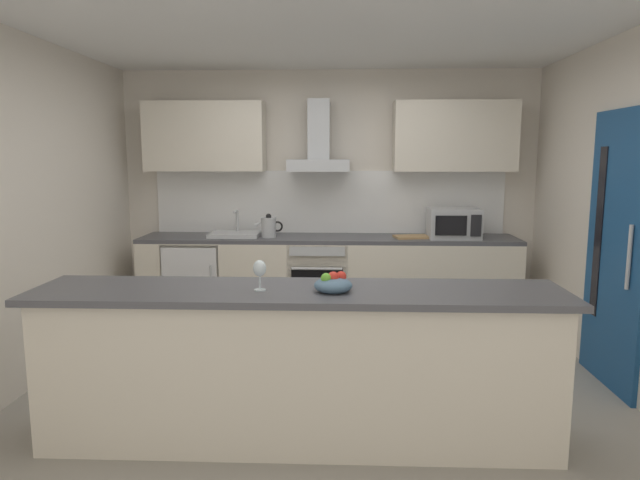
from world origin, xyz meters
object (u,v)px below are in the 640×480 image
(oven, at_px, (318,279))
(refrigerator, at_px, (197,282))
(range_hood, at_px, (319,149))
(chopping_board, at_px, (412,237))
(sink, at_px, (235,234))
(kettle, at_px, (269,227))
(microwave, at_px, (453,223))
(fruit_bowl, at_px, (333,284))
(wine_glass, at_px, (260,269))

(oven, relative_size, refrigerator, 0.94)
(oven, distance_m, range_hood, 1.33)
(refrigerator, bearing_deg, chopping_board, -0.55)
(refrigerator, bearing_deg, sink, 1.92)
(refrigerator, height_order, sink, sink)
(oven, height_order, sink, sink)
(range_hood, bearing_deg, refrigerator, -174.01)
(range_hood, bearing_deg, kettle, -161.92)
(microwave, relative_size, kettle, 1.73)
(refrigerator, xyz_separation_m, chopping_board, (2.20, -0.02, 0.49))
(oven, bearing_deg, microwave, -1.18)
(fruit_bowl, bearing_deg, chopping_board, 73.04)
(refrigerator, xyz_separation_m, sink, (0.41, 0.01, 0.50))
(kettle, bearing_deg, wine_glass, -83.72)
(microwave, height_order, range_hood, range_hood)
(sink, height_order, fruit_bowl, sink)
(sink, bearing_deg, wine_glass, -76.00)
(microwave, distance_m, range_hood, 1.55)
(sink, height_order, kettle, sink)
(oven, relative_size, fruit_bowl, 3.64)
(range_hood, distance_m, chopping_board, 1.29)
(range_hood, bearing_deg, wine_glass, -95.07)
(oven, bearing_deg, kettle, -176.14)
(sink, relative_size, chopping_board, 1.47)
(kettle, bearing_deg, sink, 172.75)
(microwave, distance_m, wine_glass, 2.91)
(kettle, bearing_deg, microwave, 0.18)
(refrigerator, xyz_separation_m, microwave, (2.61, -0.03, 0.62))
(wine_glass, distance_m, chopping_board, 2.72)
(kettle, height_order, wine_glass, kettle)
(kettle, distance_m, chopping_board, 1.44)
(sink, distance_m, wine_glass, 2.57)
(microwave, height_order, wine_glass, microwave)
(range_hood, distance_m, wine_glass, 2.71)
(oven, bearing_deg, sink, 179.26)
(oven, relative_size, microwave, 1.60)
(fruit_bowl, bearing_deg, range_hood, 94.20)
(sink, bearing_deg, chopping_board, -1.11)
(wine_glass, bearing_deg, fruit_bowl, -0.61)
(microwave, relative_size, fruit_bowl, 2.27)
(kettle, height_order, chopping_board, kettle)
(refrigerator, height_order, wine_glass, wine_glass)
(range_hood, bearing_deg, oven, -90.00)
(chopping_board, bearing_deg, sink, 178.89)
(range_hood, height_order, wine_glass, range_hood)
(oven, bearing_deg, chopping_board, -1.44)
(microwave, height_order, kettle, microwave)
(sink, relative_size, wine_glass, 2.81)
(wine_glass, bearing_deg, refrigerator, 112.60)
(sink, bearing_deg, kettle, -7.25)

